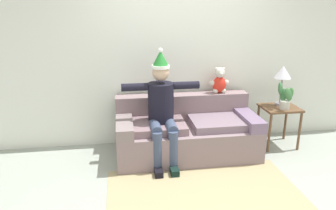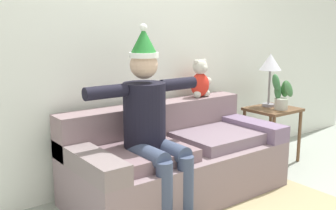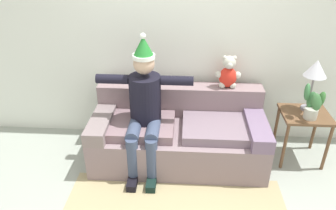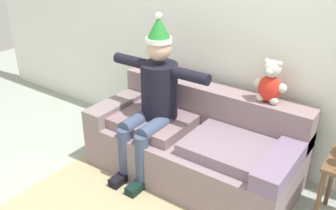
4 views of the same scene
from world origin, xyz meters
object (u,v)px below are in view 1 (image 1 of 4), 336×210
potted_plant (285,97)px  table_lamp (283,74)px  couch (186,132)px  side_table (279,114)px  teddy_bear (219,81)px  person_seated (162,107)px

potted_plant → table_lamp: bearing=80.7°
couch → side_table: couch is taller
teddy_bear → table_lamp: bearing=-9.4°
table_lamp → potted_plant: table_lamp is taller
person_seated → side_table: (1.76, 0.21, -0.26)m
teddy_bear → side_table: teddy_bear is taller
couch → person_seated: person_seated is taller
couch → person_seated: size_ratio=1.28×
potted_plant → couch: bearing=177.8°
person_seated → table_lamp: person_seated is taller
couch → teddy_bear: 0.89m
person_seated → side_table: person_seated is taller
person_seated → potted_plant: person_seated is taller
couch → potted_plant: (1.41, -0.05, 0.46)m
side_table → potted_plant: potted_plant is taller
person_seated → teddy_bear: (0.91, 0.45, 0.20)m
teddy_bear → couch: bearing=-152.3°
couch → side_table: bearing=1.9°
table_lamp → potted_plant: 0.35m
couch → potted_plant: size_ratio=4.78×
couch → potted_plant: potted_plant is taller
couch → table_lamp: table_lamp is taller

